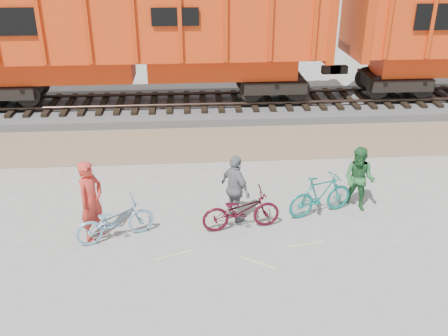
{
  "coord_description": "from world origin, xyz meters",
  "views": [
    {
      "loc": [
        -0.55,
        -9.91,
        6.41
      ],
      "look_at": [
        0.28,
        1.5,
        0.99
      ],
      "focal_mm": 40.0,
      "sensor_mm": 36.0,
      "label": 1
    }
  ],
  "objects_px": {
    "bicycle_maroon": "(241,210)",
    "bicycle_blue": "(115,220)",
    "person_solo": "(91,201)",
    "bicycle_teal": "(321,195)",
    "person_woman": "(235,189)",
    "person_man": "(359,179)",
    "hopper_car_center": "(139,34)"
  },
  "relations": [
    {
      "from": "person_solo",
      "to": "person_man",
      "type": "xyz_separation_m",
      "value": [
        6.44,
        0.85,
        -0.12
      ]
    },
    {
      "from": "bicycle_teal",
      "to": "person_solo",
      "type": "xyz_separation_m",
      "value": [
        -5.44,
        -0.65,
        0.42
      ]
    },
    {
      "from": "bicycle_blue",
      "to": "person_solo",
      "type": "bearing_deg",
      "value": 56.05
    },
    {
      "from": "bicycle_teal",
      "to": "person_solo",
      "type": "bearing_deg",
      "value": 77.9
    },
    {
      "from": "bicycle_blue",
      "to": "person_solo",
      "type": "relative_size",
      "value": 0.95
    },
    {
      "from": "hopper_car_center",
      "to": "person_solo",
      "type": "xyz_separation_m",
      "value": [
        -0.49,
        -8.92,
        -2.05
      ]
    },
    {
      "from": "bicycle_blue",
      "to": "bicycle_teal",
      "type": "bearing_deg",
      "value": -103.97
    },
    {
      "from": "person_solo",
      "to": "bicycle_maroon",
      "type": "bearing_deg",
      "value": -57.83
    },
    {
      "from": "bicycle_maroon",
      "to": "bicycle_teal",
      "type": "bearing_deg",
      "value": -83.27
    },
    {
      "from": "hopper_car_center",
      "to": "person_woman",
      "type": "bearing_deg",
      "value": -71.41
    },
    {
      "from": "hopper_car_center",
      "to": "bicycle_maroon",
      "type": "height_order",
      "value": "hopper_car_center"
    },
    {
      "from": "bicycle_blue",
      "to": "bicycle_teal",
      "type": "xyz_separation_m",
      "value": [
        4.94,
        0.75,
        0.05
      ]
    },
    {
      "from": "person_solo",
      "to": "person_woman",
      "type": "xyz_separation_m",
      "value": [
        3.31,
        0.52,
        -0.1
      ]
    },
    {
      "from": "hopper_car_center",
      "to": "person_man",
      "type": "bearing_deg",
      "value": -53.55
    },
    {
      "from": "bicycle_teal",
      "to": "bicycle_maroon",
      "type": "distance_m",
      "value": 2.1
    },
    {
      "from": "bicycle_maroon",
      "to": "person_woman",
      "type": "height_order",
      "value": "person_woman"
    },
    {
      "from": "bicycle_blue",
      "to": "person_woman",
      "type": "bearing_deg",
      "value": -100.2
    },
    {
      "from": "bicycle_teal",
      "to": "bicycle_maroon",
      "type": "relative_size",
      "value": 0.95
    },
    {
      "from": "hopper_car_center",
      "to": "bicycle_maroon",
      "type": "distance_m",
      "value": 9.61
    },
    {
      "from": "person_man",
      "to": "person_woman",
      "type": "bearing_deg",
      "value": -136.18
    },
    {
      "from": "bicycle_maroon",
      "to": "bicycle_blue",
      "type": "bearing_deg",
      "value": 86.35
    },
    {
      "from": "bicycle_teal",
      "to": "person_solo",
      "type": "height_order",
      "value": "person_solo"
    },
    {
      "from": "person_woman",
      "to": "person_man",
      "type": "bearing_deg",
      "value": -117.07
    },
    {
      "from": "person_solo",
      "to": "person_woman",
      "type": "bearing_deg",
      "value": -50.92
    },
    {
      "from": "bicycle_blue",
      "to": "person_solo",
      "type": "distance_m",
      "value": 0.7
    },
    {
      "from": "bicycle_blue",
      "to": "person_woman",
      "type": "xyz_separation_m",
      "value": [
        2.81,
        0.62,
        0.38
      ]
    },
    {
      "from": "bicycle_maroon",
      "to": "person_solo",
      "type": "distance_m",
      "value": 3.44
    },
    {
      "from": "hopper_car_center",
      "to": "bicycle_teal",
      "type": "xyz_separation_m",
      "value": [
        4.96,
        -8.27,
        -2.48
      ]
    },
    {
      "from": "hopper_car_center",
      "to": "person_man",
      "type": "xyz_separation_m",
      "value": [
        5.96,
        -8.07,
        -2.17
      ]
    },
    {
      "from": "bicycle_blue",
      "to": "bicycle_maroon",
      "type": "bearing_deg",
      "value": -108.31
    },
    {
      "from": "person_man",
      "to": "bicycle_teal",
      "type": "bearing_deg",
      "value": -130.95
    },
    {
      "from": "bicycle_maroon",
      "to": "person_woman",
      "type": "xyz_separation_m",
      "value": [
        -0.1,
        0.4,
        0.36
      ]
    }
  ]
}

